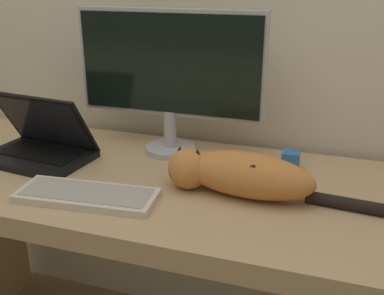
% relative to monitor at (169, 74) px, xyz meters
% --- Properties ---
extents(desk, '(1.69, 0.65, 0.78)m').
position_rel_monitor_xyz_m(desk, '(0.06, -0.20, -0.41)').
color(desk, tan).
rests_on(desk, ground_plane).
extents(monitor, '(0.60, 0.16, 0.45)m').
position_rel_monitor_xyz_m(monitor, '(0.00, 0.00, 0.00)').
color(monitor, '#B2B2B7').
rests_on(monitor, desk).
extents(laptop, '(0.35, 0.25, 0.21)m').
position_rel_monitor_xyz_m(laptop, '(-0.37, -0.18, -0.22)').
color(laptop, black).
rests_on(laptop, desk).
extents(external_keyboard, '(0.38, 0.17, 0.02)m').
position_rel_monitor_xyz_m(external_keyboard, '(-0.09, -0.38, -0.25)').
color(external_keyboard, beige).
rests_on(external_keyboard, desk).
extents(cat, '(0.57, 0.16, 0.12)m').
position_rel_monitor_xyz_m(cat, '(0.28, -0.23, -0.20)').
color(cat, '#C67A38').
rests_on(cat, desk).
extents(small_toy, '(0.05, 0.05, 0.05)m').
position_rel_monitor_xyz_m(small_toy, '(0.39, -0.01, -0.24)').
color(small_toy, '#2D6BB7').
rests_on(small_toy, desk).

